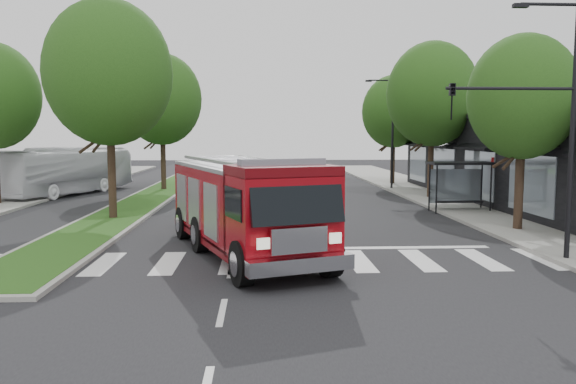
# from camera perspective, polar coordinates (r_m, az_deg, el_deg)

# --- Properties ---
(ground) EXTENTS (140.00, 140.00, 0.00)m
(ground) POSITION_cam_1_polar(r_m,az_deg,el_deg) (20.79, -5.26, -5.29)
(ground) COLOR black
(ground) RESTS_ON ground
(sidewalk_right) EXTENTS (5.00, 80.00, 0.15)m
(sidewalk_right) POSITION_cam_1_polar(r_m,az_deg,el_deg) (32.77, 17.92, -1.34)
(sidewalk_right) COLOR gray
(sidewalk_right) RESTS_ON ground
(median) EXTENTS (3.00, 50.00, 0.15)m
(median) POSITION_cam_1_polar(r_m,az_deg,el_deg) (39.19, -12.98, -0.07)
(median) COLOR gray
(median) RESTS_ON ground
(storefront_row) EXTENTS (8.00, 30.00, 5.00)m
(storefront_row) POSITION_cam_1_polar(r_m,az_deg,el_deg) (34.43, 25.07, 2.78)
(storefront_row) COLOR black
(storefront_row) RESTS_ON ground
(bus_shelter) EXTENTS (3.20, 1.60, 2.61)m
(bus_shelter) POSITION_cam_1_polar(r_m,az_deg,el_deg) (30.41, 16.98, 1.87)
(bus_shelter) COLOR black
(bus_shelter) RESTS_ON ground
(tree_right_near) EXTENTS (4.40, 4.40, 8.05)m
(tree_right_near) POSITION_cam_1_polar(r_m,az_deg,el_deg) (24.83, 22.75, 8.86)
(tree_right_near) COLOR black
(tree_right_near) RESTS_ON ground
(tree_right_mid) EXTENTS (5.60, 5.60, 9.72)m
(tree_right_mid) POSITION_cam_1_polar(r_m,az_deg,el_deg) (36.08, 14.46, 9.59)
(tree_right_mid) COLOR black
(tree_right_mid) RESTS_ON ground
(tree_right_far) EXTENTS (5.00, 5.00, 8.73)m
(tree_right_far) POSITION_cam_1_polar(r_m,az_deg,el_deg) (45.68, 10.67, 8.02)
(tree_right_far) COLOR black
(tree_right_far) RESTS_ON ground
(tree_median_near) EXTENTS (5.80, 5.80, 10.16)m
(tree_median_near) POSITION_cam_1_polar(r_m,az_deg,el_deg) (27.41, -17.76, 11.44)
(tree_median_near) COLOR black
(tree_median_near) RESTS_ON ground
(tree_median_far) EXTENTS (5.60, 5.60, 9.72)m
(tree_median_far) POSITION_cam_1_polar(r_m,az_deg,el_deg) (41.04, -12.69, 9.16)
(tree_median_far) COLOR black
(tree_median_far) RESTS_ON ground
(streetlight_right_near) EXTENTS (4.08, 0.22, 8.00)m
(streetlight_right_near) POSITION_cam_1_polar(r_m,az_deg,el_deg) (19.03, 24.68, 7.31)
(streetlight_right_near) COLOR black
(streetlight_right_near) RESTS_ON ground
(streetlight_right_far) EXTENTS (2.11, 0.20, 8.00)m
(streetlight_right_far) POSITION_cam_1_polar(r_m,az_deg,el_deg) (41.49, 10.38, 6.39)
(streetlight_right_far) COLOR black
(streetlight_right_far) RESTS_ON ground
(fire_engine) EXTENTS (5.92, 10.07, 3.35)m
(fire_engine) POSITION_cam_1_polar(r_m,az_deg,el_deg) (18.69, -4.45, -1.54)
(fire_engine) COLOR #550409
(fire_engine) RESTS_ON ground
(city_bus) EXTENTS (6.31, 11.67, 3.18)m
(city_bus) POSITION_cam_1_polar(r_m,az_deg,el_deg) (40.42, -21.47, 2.00)
(city_bus) COLOR silver
(city_bus) RESTS_ON ground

